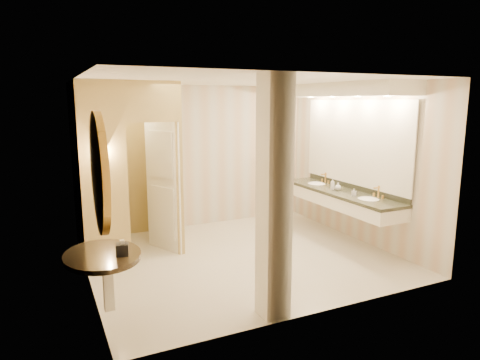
{
  "coord_description": "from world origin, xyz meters",
  "views": [
    {
      "loc": [
        -2.72,
        -5.76,
        2.41
      ],
      "look_at": [
        0.08,
        0.2,
        1.19
      ],
      "focal_mm": 32.0,
      "sensor_mm": 36.0,
      "label": 1
    }
  ],
  "objects": [
    {
      "name": "wall_front",
      "position": [
        0.0,
        -2.0,
        1.35
      ],
      "size": [
        4.5,
        0.02,
        2.7
      ],
      "primitive_type": "cube",
      "color": "beige",
      "rests_on": "floor"
    },
    {
      "name": "soap_bottle_c",
      "position": [
        1.87,
        0.2,
        0.97
      ],
      "size": [
        0.09,
        0.09,
        0.2
      ],
      "primitive_type": "imported",
      "rotation": [
        0.0,
        0.0,
        0.25
      ],
      "color": "#C6B28C",
      "rests_on": "vanity"
    },
    {
      "name": "toilet_closet",
      "position": [
        -1.12,
        0.97,
        1.39
      ],
      "size": [
        1.5,
        1.55,
        2.7
      ],
      "color": "#E8D979",
      "rests_on": "floor"
    },
    {
      "name": "wall_sconce",
      "position": [
        -1.93,
        0.43,
        1.73
      ],
      "size": [
        0.14,
        0.14,
        0.42
      ],
      "color": "gold",
      "rests_on": "toilet_closet"
    },
    {
      "name": "pillar",
      "position": [
        -0.45,
        -1.8,
        1.35
      ],
      "size": [
        0.3,
        0.3,
        2.7
      ],
      "primitive_type": "cube",
      "color": "white",
      "rests_on": "floor"
    },
    {
      "name": "tissue_box",
      "position": [
        -2.05,
        -1.54,
        0.93
      ],
      "size": [
        0.14,
        0.14,
        0.12
      ],
      "primitive_type": "cube",
      "rotation": [
        0.0,
        0.0,
        -0.22
      ],
      "color": "black",
      "rests_on": "console_shelf"
    },
    {
      "name": "floor",
      "position": [
        0.0,
        0.0,
        0.0
      ],
      "size": [
        4.5,
        4.5,
        0.0
      ],
      "primitive_type": "plane",
      "color": "beige",
      "rests_on": "ground"
    },
    {
      "name": "wall_back",
      "position": [
        0.0,
        2.0,
        1.35
      ],
      "size": [
        4.5,
        0.02,
        2.7
      ],
      "primitive_type": "cube",
      "color": "beige",
      "rests_on": "floor"
    },
    {
      "name": "console_shelf",
      "position": [
        -2.21,
        -1.4,
        1.34
      ],
      "size": [
        0.96,
        0.96,
        1.93
      ],
      "color": "black",
      "rests_on": "floor"
    },
    {
      "name": "soap_bottle_a",
      "position": [
        1.87,
        -0.37,
        0.94
      ],
      "size": [
        0.06,
        0.06,
        0.12
      ],
      "primitive_type": "imported",
      "rotation": [
        0.0,
        0.0,
        0.07
      ],
      "color": "beige",
      "rests_on": "vanity"
    },
    {
      "name": "soap_bottle_b",
      "position": [
        1.93,
        0.12,
        0.94
      ],
      "size": [
        0.13,
        0.13,
        0.13
      ],
      "primitive_type": "imported",
      "rotation": [
        0.0,
        0.0,
        0.3
      ],
      "color": "silver",
      "rests_on": "vanity"
    },
    {
      "name": "toilet",
      "position": [
        -1.95,
        1.75,
        0.38
      ],
      "size": [
        0.5,
        0.79,
        0.77
      ],
      "primitive_type": "imported",
      "rotation": [
        0.0,
        0.0,
        3.04
      ],
      "color": "white",
      "rests_on": "floor"
    },
    {
      "name": "wall_left",
      "position": [
        -2.25,
        0.0,
        1.35
      ],
      "size": [
        0.02,
        4.0,
        2.7
      ],
      "primitive_type": "cube",
      "color": "beige",
      "rests_on": "floor"
    },
    {
      "name": "wall_right",
      "position": [
        2.25,
        0.0,
        1.35
      ],
      "size": [
        0.02,
        4.0,
        2.7
      ],
      "primitive_type": "cube",
      "color": "beige",
      "rests_on": "floor"
    },
    {
      "name": "vanity",
      "position": [
        1.98,
        0.08,
        1.63
      ],
      "size": [
        0.75,
        2.81,
        2.09
      ],
      "color": "white",
      "rests_on": "floor"
    },
    {
      "name": "ceiling",
      "position": [
        0.0,
        0.0,
        2.7
      ],
      "size": [
        4.5,
        4.5,
        0.0
      ],
      "primitive_type": "plane",
      "rotation": [
        3.14,
        0.0,
        0.0
      ],
      "color": "white",
      "rests_on": "wall_back"
    }
  ]
}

